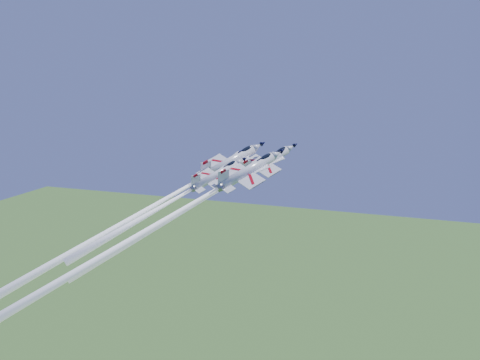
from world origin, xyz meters
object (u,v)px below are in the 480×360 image
(jet_lead, at_px, (199,202))
(jet_left, at_px, (131,219))
(jet_right, at_px, (144,232))
(jet_slot, at_px, (167,203))

(jet_lead, bearing_deg, jet_left, -108.12)
(jet_lead, distance_m, jet_right, 15.97)
(jet_left, distance_m, jet_right, 9.52)
(jet_left, relative_size, jet_slot, 1.88)
(jet_left, xyz_separation_m, jet_right, (6.86, -6.61, -0.16))
(jet_right, xyz_separation_m, jet_slot, (0.80, 8.16, 3.69))
(jet_right, distance_m, jet_slot, 8.99)
(jet_lead, xyz_separation_m, jet_right, (-4.67, -15.02, -2.76))
(jet_left, height_order, jet_slot, jet_left)
(jet_lead, bearing_deg, jet_right, -71.52)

